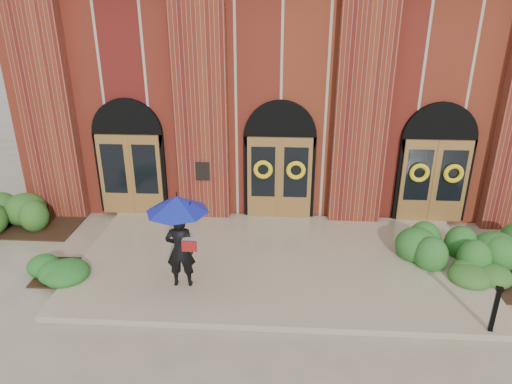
# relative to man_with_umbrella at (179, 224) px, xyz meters

# --- Properties ---
(ground) EXTENTS (90.00, 90.00, 0.00)m
(ground) POSITION_rel_man_with_umbrella_xyz_m (2.16, 1.11, -1.70)
(ground) COLOR tan
(ground) RESTS_ON ground
(landing) EXTENTS (10.00, 5.30, 0.15)m
(landing) POSITION_rel_man_with_umbrella_xyz_m (2.16, 1.26, -1.63)
(landing) COLOR tan
(landing) RESTS_ON ground
(church_building) EXTENTS (16.20, 12.53, 7.00)m
(church_building) POSITION_rel_man_with_umbrella_xyz_m (2.16, 9.90, 1.80)
(church_building) COLOR maroon
(church_building) RESTS_ON ground
(man_with_umbrella) EXTENTS (1.49, 1.49, 2.22)m
(man_with_umbrella) POSITION_rel_man_with_umbrella_xyz_m (0.00, 0.00, 0.00)
(man_with_umbrella) COLOR black
(man_with_umbrella) RESTS_ON landing
(metal_post) EXTENTS (0.17, 0.17, 1.00)m
(metal_post) POSITION_rel_man_with_umbrella_xyz_m (6.46, -1.24, -1.03)
(metal_post) COLOR black
(metal_post) RESTS_ON landing
(hedge_wall_left) EXTENTS (3.42, 1.37, 0.88)m
(hedge_wall_left) POSITION_rel_man_with_umbrella_xyz_m (-5.71, 2.87, -1.26)
(hedge_wall_left) COLOR #29541C
(hedge_wall_left) RESTS_ON ground
(hedge_wall_right) EXTENTS (3.34, 1.34, 0.86)m
(hedge_wall_right) POSITION_rel_man_with_umbrella_xyz_m (7.36, 1.61, -1.27)
(hedge_wall_right) COLOR #245A1F
(hedge_wall_right) RESTS_ON ground
(hedge_front_left) EXTENTS (1.40, 1.20, 0.49)m
(hedge_front_left) POSITION_rel_man_with_umbrella_xyz_m (-2.94, 0.52, -1.45)
(hedge_front_left) COLOR #1F591E
(hedge_front_left) RESTS_ON ground
(hedge_front_right) EXTENTS (1.30, 1.12, 0.46)m
(hedge_front_right) POSITION_rel_man_with_umbrella_xyz_m (7.26, 0.50, -1.47)
(hedge_front_right) COLOR #2C561F
(hedge_front_right) RESTS_ON ground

